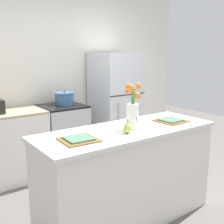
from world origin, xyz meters
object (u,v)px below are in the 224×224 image
(flower_vase, at_px, (132,110))
(plate_setting_left, at_px, (79,139))
(stove_range, at_px, (63,136))
(cooking_pot, at_px, (65,98))
(refrigerator, at_px, (115,104))
(plate_setting_right, at_px, (171,120))
(pear_figurine, at_px, (128,128))

(flower_vase, relative_size, plate_setting_left, 1.44)
(stove_range, distance_m, cooking_pot, 0.55)
(refrigerator, distance_m, plate_setting_right, 1.72)
(flower_vase, xyz_separation_m, plate_setting_left, (-0.60, -0.03, -0.17))
(refrigerator, bearing_deg, cooking_pot, 176.27)
(pear_figurine, relative_size, cooking_pot, 0.45)
(refrigerator, bearing_deg, stove_range, -179.96)
(stove_range, bearing_deg, plate_setting_right, -74.56)
(plate_setting_left, bearing_deg, cooking_pot, 66.83)
(stove_range, relative_size, flower_vase, 2.08)
(stove_range, xyz_separation_m, refrigerator, (0.95, 0.00, 0.37))
(cooking_pot, bearing_deg, flower_vase, -94.46)
(cooking_pot, bearing_deg, plate_setting_right, -77.42)
(flower_vase, distance_m, pear_figurine, 0.21)
(stove_range, height_order, plate_setting_right, plate_setting_right)
(flower_vase, relative_size, plate_setting_right, 1.44)
(refrigerator, height_order, flower_vase, refrigerator)
(pear_figurine, bearing_deg, cooking_pot, 81.36)
(refrigerator, relative_size, pear_figurine, 12.89)
(pear_figurine, distance_m, cooking_pot, 1.79)
(stove_range, bearing_deg, pear_figurine, -96.50)
(flower_vase, bearing_deg, cooking_pot, 85.54)
(stove_range, height_order, plate_setting_left, plate_setting_left)
(plate_setting_left, bearing_deg, flower_vase, 2.64)
(refrigerator, relative_size, flower_vase, 3.75)
(flower_vase, height_order, plate_setting_right, flower_vase)
(stove_range, xyz_separation_m, flower_vase, (-0.06, -1.61, 0.66))
(pear_figurine, bearing_deg, refrigerator, 56.30)
(pear_figurine, distance_m, plate_setting_right, 0.65)
(stove_range, relative_size, cooking_pot, 3.23)
(pear_figurine, xyz_separation_m, plate_setting_right, (0.65, 0.07, -0.04))
(pear_figurine, height_order, plate_setting_right, pear_figurine)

